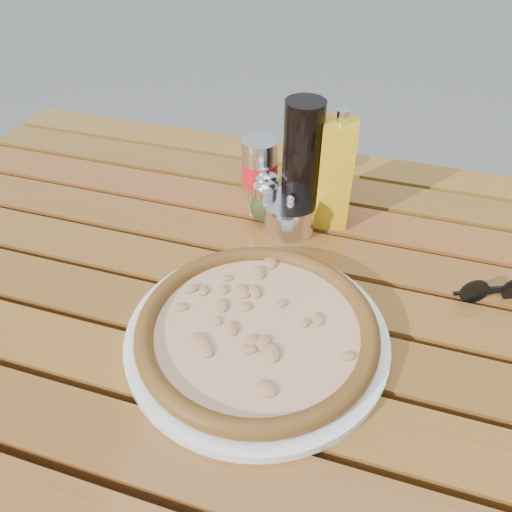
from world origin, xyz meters
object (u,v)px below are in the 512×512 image
(oregano_shaker, at_px, (265,202))
(soda_can, at_px, (260,170))
(olive_oil_cruet, at_px, (336,174))
(parmesan_tin, at_px, (290,215))
(dark_bottle, at_px, (302,164))
(table, at_px, (252,312))
(pepper_shaker, at_px, (267,194))
(sunglasses, at_px, (494,290))
(pizza, at_px, (257,328))
(plate, at_px, (257,336))

(oregano_shaker, bearing_deg, soda_can, 114.29)
(oregano_shaker, distance_m, olive_oil_cruet, 0.13)
(soda_can, distance_m, parmesan_tin, 0.12)
(dark_bottle, height_order, parmesan_tin, dark_bottle)
(table, height_order, pepper_shaker, pepper_shaker)
(parmesan_tin, bearing_deg, sunglasses, -12.82)
(pizza, height_order, parmesan_tin, parmesan_tin)
(pizza, bearing_deg, plate, -90.00)
(pizza, bearing_deg, parmesan_tin, 94.56)
(plate, height_order, sunglasses, sunglasses)
(plate, distance_m, pizza, 0.02)
(pepper_shaker, xyz_separation_m, parmesan_tin, (0.05, -0.04, -0.01))
(pizza, height_order, olive_oil_cruet, olive_oil_cruet)
(olive_oil_cruet, bearing_deg, plate, -98.30)
(pepper_shaker, bearing_deg, parmesan_tin, -37.22)
(oregano_shaker, bearing_deg, table, -80.65)
(pepper_shaker, bearing_deg, olive_oil_cruet, 3.26)
(plate, bearing_deg, dark_bottle, 92.65)
(pizza, bearing_deg, soda_can, 106.48)
(plate, xyz_separation_m, pepper_shaker, (-0.07, 0.30, 0.03))
(plate, distance_m, soda_can, 0.36)
(oregano_shaker, bearing_deg, dark_bottle, 25.75)
(pepper_shaker, height_order, olive_oil_cruet, olive_oil_cruet)
(plate, distance_m, oregano_shaker, 0.28)
(pepper_shaker, height_order, oregano_shaker, same)
(plate, xyz_separation_m, soda_can, (-0.10, 0.34, 0.05))
(dark_bottle, bearing_deg, sunglasses, -19.47)
(olive_oil_cruet, distance_m, parmesan_tin, 0.10)
(pizza, height_order, oregano_shaker, oregano_shaker)
(table, xyz_separation_m, soda_can, (-0.06, 0.22, 0.13))
(pizza, bearing_deg, dark_bottle, 92.65)
(soda_can, height_order, sunglasses, soda_can)
(soda_can, bearing_deg, table, -75.82)
(pizza, height_order, pepper_shaker, pepper_shaker)
(parmesan_tin, bearing_deg, soda_can, 134.46)
(oregano_shaker, bearing_deg, pizza, -75.61)
(dark_bottle, relative_size, olive_oil_cruet, 1.05)
(pepper_shaker, height_order, parmesan_tin, pepper_shaker)
(plate, xyz_separation_m, sunglasses, (0.31, 0.18, 0.01))
(dark_bottle, height_order, sunglasses, dark_bottle)
(soda_can, height_order, olive_oil_cruet, olive_oil_cruet)
(table, relative_size, parmesan_tin, 12.00)
(pepper_shaker, bearing_deg, dark_bottle, -0.71)
(pizza, relative_size, dark_bottle, 1.65)
(plate, relative_size, olive_oil_cruet, 1.71)
(olive_oil_cruet, xyz_separation_m, sunglasses, (0.27, -0.12, -0.08))
(oregano_shaker, distance_m, soda_can, 0.08)
(table, bearing_deg, sunglasses, 10.58)
(oregano_shaker, relative_size, sunglasses, 0.76)
(table, height_order, sunglasses, sunglasses)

